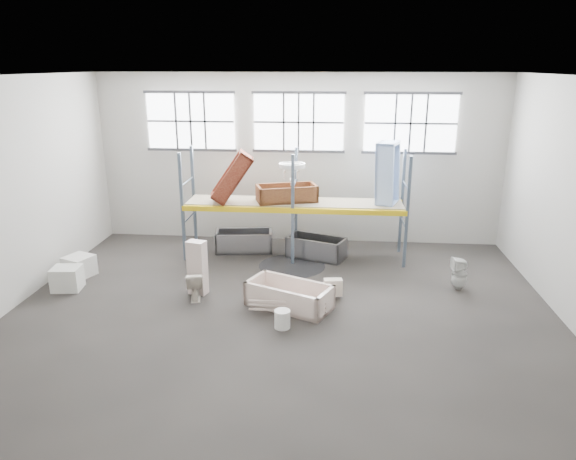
# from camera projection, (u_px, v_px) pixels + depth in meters

# --- Properties ---
(floor) EXTENTS (12.00, 10.00, 0.10)m
(floor) POSITION_uv_depth(u_px,v_px,m) (282.00, 312.00, 11.65)
(floor) COLOR #423C39
(floor) RESTS_ON ground
(ceiling) EXTENTS (12.00, 10.00, 0.10)m
(ceiling) POSITION_uv_depth(u_px,v_px,m) (281.00, 73.00, 10.11)
(ceiling) COLOR silver
(ceiling) RESTS_ON ground
(wall_back) EXTENTS (12.00, 0.10, 5.00)m
(wall_back) POSITION_uv_depth(u_px,v_px,m) (299.00, 159.00, 15.68)
(wall_back) COLOR #B8B4AA
(wall_back) RESTS_ON ground
(wall_front) EXTENTS (12.00, 0.10, 5.00)m
(wall_front) POSITION_uv_depth(u_px,v_px,m) (237.00, 310.00, 6.09)
(wall_front) COLOR #BBB7AD
(wall_front) RESTS_ON ground
(wall_left) EXTENTS (0.10, 10.00, 5.00)m
(wall_left) POSITION_uv_depth(u_px,v_px,m) (5.00, 195.00, 11.40)
(wall_left) COLOR #B0ACA2
(wall_left) RESTS_ON ground
(window_left) EXTENTS (2.60, 0.04, 1.60)m
(window_left) POSITION_uv_depth(u_px,v_px,m) (191.00, 121.00, 15.51)
(window_left) COLOR white
(window_left) RESTS_ON wall_back
(window_mid) EXTENTS (2.60, 0.04, 1.60)m
(window_mid) POSITION_uv_depth(u_px,v_px,m) (299.00, 122.00, 15.24)
(window_mid) COLOR white
(window_mid) RESTS_ON wall_back
(window_right) EXTENTS (2.60, 0.04, 1.60)m
(window_right) POSITION_uv_depth(u_px,v_px,m) (410.00, 123.00, 14.97)
(window_right) COLOR white
(window_right) RESTS_ON wall_back
(rack_upright_la) EXTENTS (0.08, 0.08, 3.00)m
(rack_upright_la) POSITION_uv_depth(u_px,v_px,m) (182.00, 208.00, 14.20)
(rack_upright_la) COLOR slate
(rack_upright_la) RESTS_ON floor
(rack_upright_lb) EXTENTS (0.08, 0.08, 3.00)m
(rack_upright_lb) POSITION_uv_depth(u_px,v_px,m) (194.00, 197.00, 15.33)
(rack_upright_lb) COLOR slate
(rack_upright_lb) RESTS_ON floor
(rack_upright_ma) EXTENTS (0.08, 0.08, 3.00)m
(rack_upright_ma) POSITION_uv_depth(u_px,v_px,m) (293.00, 211.00, 13.94)
(rack_upright_ma) COLOR slate
(rack_upright_ma) RESTS_ON floor
(rack_upright_mb) EXTENTS (0.08, 0.08, 3.00)m
(rack_upright_mb) POSITION_uv_depth(u_px,v_px,m) (296.00, 199.00, 15.08)
(rack_upright_mb) COLOR slate
(rack_upright_mb) RESTS_ON floor
(rack_upright_ra) EXTENTS (0.08, 0.08, 3.00)m
(rack_upright_ra) POSITION_uv_depth(u_px,v_px,m) (407.00, 213.00, 13.68)
(rack_upright_ra) COLOR slate
(rack_upright_ra) RESTS_ON floor
(rack_upright_rb) EXTENTS (0.08, 0.08, 3.00)m
(rack_upright_rb) POSITION_uv_depth(u_px,v_px,m) (402.00, 202.00, 14.82)
(rack_upright_rb) COLOR slate
(rack_upright_rb) RESTS_ON floor
(rack_beam_front) EXTENTS (6.00, 0.10, 0.14)m
(rack_beam_front) POSITION_uv_depth(u_px,v_px,m) (293.00, 211.00, 13.94)
(rack_beam_front) COLOR yellow
(rack_beam_front) RESTS_ON floor
(rack_beam_back) EXTENTS (6.00, 0.10, 0.14)m
(rack_beam_back) POSITION_uv_depth(u_px,v_px,m) (296.00, 199.00, 15.08)
(rack_beam_back) COLOR yellow
(rack_beam_back) RESTS_ON floor
(shelf_deck) EXTENTS (5.90, 1.10, 0.03)m
(shelf_deck) POSITION_uv_depth(u_px,v_px,m) (295.00, 202.00, 14.48)
(shelf_deck) COLOR gray
(shelf_deck) RESTS_ON floor
(wet_patch) EXTENTS (1.80, 1.80, 0.00)m
(wet_patch) POSITION_uv_depth(u_px,v_px,m) (292.00, 266.00, 14.20)
(wet_patch) COLOR black
(wet_patch) RESTS_ON floor
(bathtub_beige) EXTENTS (2.07, 1.58, 0.55)m
(bathtub_beige) POSITION_uv_depth(u_px,v_px,m) (289.00, 295.00, 11.75)
(bathtub_beige) COLOR beige
(bathtub_beige) RESTS_ON floor
(cistern_spare) EXTENTS (0.45, 0.26, 0.40)m
(cistern_spare) POSITION_uv_depth(u_px,v_px,m) (333.00, 287.00, 12.16)
(cistern_spare) COLOR beige
(cistern_spare) RESTS_ON bathtub_beige
(sink_in_tub) EXTENTS (0.51, 0.51, 0.14)m
(sink_in_tub) POSITION_uv_depth(u_px,v_px,m) (314.00, 291.00, 12.24)
(sink_in_tub) COLOR beige
(sink_in_tub) RESTS_ON bathtub_beige
(toilet_beige) EXTENTS (0.52, 0.73, 0.67)m
(toilet_beige) POSITION_uv_depth(u_px,v_px,m) (195.00, 285.00, 12.15)
(toilet_beige) COLOR silver
(toilet_beige) RESTS_ON floor
(cistern_tall) EXTENTS (0.48, 0.38, 1.31)m
(cistern_tall) POSITION_uv_depth(u_px,v_px,m) (197.00, 268.00, 12.33)
(cistern_tall) COLOR beige
(cistern_tall) RESTS_ON floor
(toilet_white) EXTENTS (0.42, 0.41, 0.80)m
(toilet_white) POSITION_uv_depth(u_px,v_px,m) (459.00, 274.00, 12.63)
(toilet_white) COLOR white
(toilet_white) RESTS_ON floor
(steel_tub_left) EXTENTS (1.70, 0.95, 0.59)m
(steel_tub_left) POSITION_uv_depth(u_px,v_px,m) (244.00, 241.00, 15.28)
(steel_tub_left) COLOR #A2A3AA
(steel_tub_left) RESTS_ON floor
(steel_tub_right) EXTENTS (1.76, 1.26, 0.58)m
(steel_tub_right) POSITION_uv_depth(u_px,v_px,m) (316.00, 247.00, 14.78)
(steel_tub_right) COLOR #929399
(steel_tub_right) RESTS_ON floor
(rust_tub_flat) EXTENTS (1.78, 1.22, 0.46)m
(rust_tub_flat) POSITION_uv_depth(u_px,v_px,m) (287.00, 193.00, 14.44)
(rust_tub_flat) COLOR brown
(rust_tub_flat) RESTS_ON shelf_deck
(rust_tub_tilted) EXTENTS (1.30, 0.91, 1.45)m
(rust_tub_tilted) POSITION_uv_depth(u_px,v_px,m) (232.00, 177.00, 14.19)
(rust_tub_tilted) COLOR brown
(rust_tub_tilted) RESTS_ON shelf_deck
(sink_on_shelf) EXTENTS (0.82, 0.70, 0.63)m
(sink_on_shelf) POSITION_uv_depth(u_px,v_px,m) (292.00, 185.00, 14.22)
(sink_on_shelf) COLOR white
(sink_on_shelf) RESTS_ON rust_tub_flat
(blue_tub_upright) EXTENTS (0.77, 0.93, 1.73)m
(blue_tub_upright) POSITION_uv_depth(u_px,v_px,m) (388.00, 174.00, 14.11)
(blue_tub_upright) COLOR #A8C7F9
(blue_tub_upright) RESTS_ON shelf_deck
(bucket) EXTENTS (0.41, 0.41, 0.39)m
(bucket) POSITION_uv_depth(u_px,v_px,m) (282.00, 319.00, 10.83)
(bucket) COLOR white
(bucket) RESTS_ON floor
(carton_near) EXTENTS (0.72, 0.64, 0.56)m
(carton_near) POSITION_uv_depth(u_px,v_px,m) (67.00, 278.00, 12.66)
(carton_near) COLOR silver
(carton_near) RESTS_ON floor
(carton_far) EXTENTS (0.83, 0.83, 0.53)m
(carton_far) POSITION_uv_depth(u_px,v_px,m) (79.00, 266.00, 13.48)
(carton_far) COLOR silver
(carton_far) RESTS_ON floor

